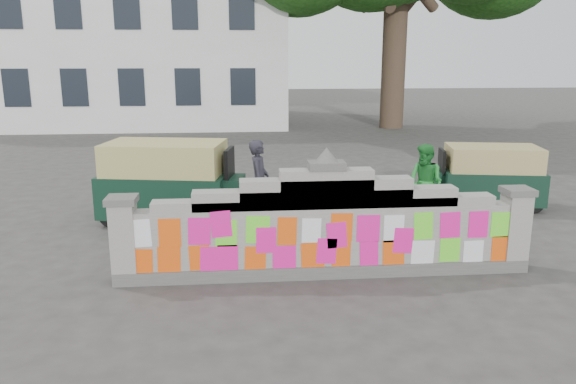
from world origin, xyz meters
name	(u,v)px	position (x,y,z in m)	size (l,w,h in m)	color
ground	(325,275)	(0.00, 0.00, 0.00)	(100.00, 100.00, 0.00)	#383533
parapet_wall	(325,229)	(0.00, -0.01, 0.75)	(6.48, 0.44, 2.01)	#4C4C49
building	(123,42)	(-7.00, 21.98, 4.01)	(16.00, 10.00, 8.90)	silver
cyclist_bike	(259,210)	(-0.92, 2.22, 0.46)	(0.61, 1.75, 0.92)	black
cyclist_rider	(259,194)	(-0.92, 2.22, 0.78)	(0.57, 0.37, 1.56)	#24222B
pedestrian	(425,183)	(2.50, 2.76, 0.80)	(0.77, 0.60, 1.59)	#248633
rickshaw_left	(170,180)	(-2.71, 3.24, 0.85)	(3.04, 1.81, 1.64)	black
rickshaw_right	(489,176)	(4.28, 3.71, 0.72)	(2.56, 1.53, 1.38)	black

